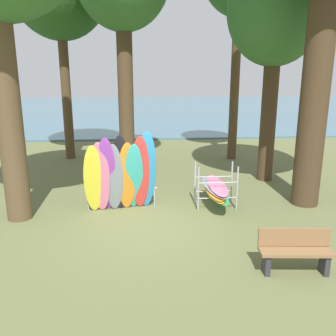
{
  "coord_description": "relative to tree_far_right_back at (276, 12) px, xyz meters",
  "views": [
    {
      "loc": [
        -0.24,
        -8.63,
        3.77
      ],
      "look_at": [
        0.63,
        1.4,
        1.1
      ],
      "focal_mm": 38.63,
      "sensor_mm": 36.0,
      "label": 1
    }
  ],
  "objects": [
    {
      "name": "park_bench",
      "position": [
        -1.59,
        -6.19,
        -5.2
      ],
      "size": [
        1.43,
        0.54,
        0.85
      ],
      "color": "#2D2D33",
      "rests_on": "ground"
    },
    {
      "name": "ground_plane",
      "position": [
        -4.35,
        -3.65,
        -5.66
      ],
      "size": [
        80.0,
        80.0,
        0.0
      ],
      "primitive_type": "plane",
      "color": "#60663D"
    },
    {
      "name": "tree_far_right_back",
      "position": [
        0.0,
        0.0,
        0.0
      ],
      "size": [
        3.19,
        3.19,
        7.61
      ],
      "color": "#42301E",
      "rests_on": "ground"
    },
    {
      "name": "lake_water",
      "position": [
        -4.35,
        26.19,
        -5.61
      ],
      "size": [
        80.0,
        36.0,
        0.1
      ],
      "primitive_type": "cube",
      "color": "#477084",
      "rests_on": "ground"
    },
    {
      "name": "leaning_board_pile",
      "position": [
        -5.05,
        -2.69,
        -4.62
      ],
      "size": [
        2.05,
        0.76,
        2.28
      ],
      "color": "yellow",
      "rests_on": "ground"
    },
    {
      "name": "board_storage_rack",
      "position": [
        -2.37,
        -2.53,
        -5.13
      ],
      "size": [
        1.15,
        2.12,
        1.25
      ],
      "color": "#9EA0A5",
      "rests_on": "ground"
    }
  ]
}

